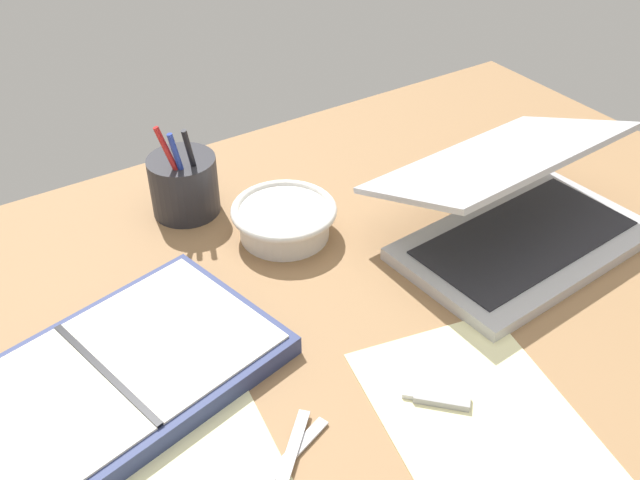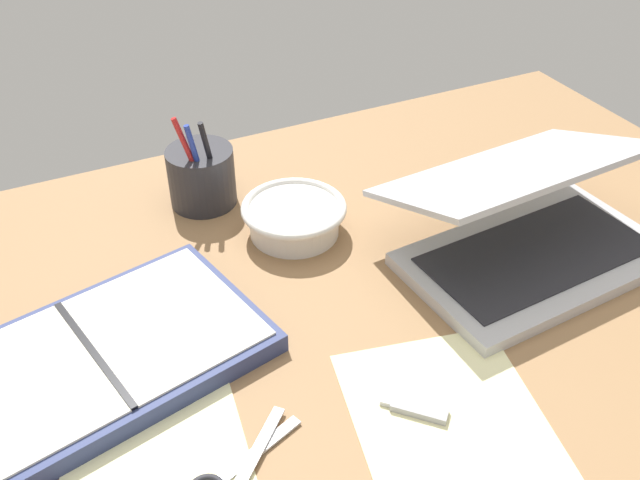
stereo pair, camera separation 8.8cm
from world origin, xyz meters
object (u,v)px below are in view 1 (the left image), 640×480
object	(u,v)px
bowl	(284,219)
pen_cup	(184,185)
laptop	(516,213)
planner	(107,381)

from	to	relation	value
bowl	pen_cup	distance (cm)	15.97
laptop	planner	xyz separation A→B (cm)	(-56.44, 4.11, -3.26)
pen_cup	planner	size ratio (longest dim) A/B	0.37
laptop	planner	bearing A→B (deg)	171.63
planner	bowl	bearing A→B (deg)	12.10
bowl	pen_cup	xyz separation A→B (cm)	(-9.03, 13.05, 1.77)
pen_cup	laptop	bearing A→B (deg)	-42.03
laptop	planner	size ratio (longest dim) A/B	0.88
laptop	bowl	xyz separation A→B (cm)	(-25.79, 18.33, -1.91)
bowl	pen_cup	size ratio (longest dim) A/B	0.97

